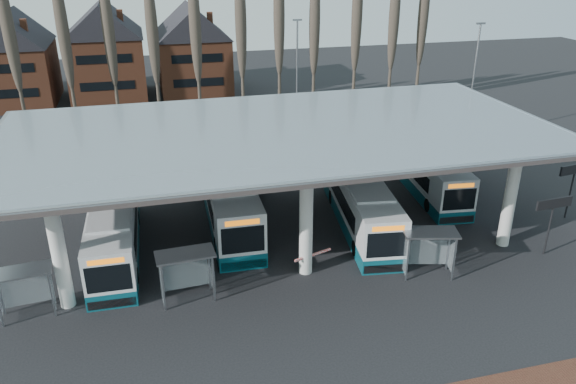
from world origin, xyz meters
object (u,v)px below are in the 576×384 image
object	(u,v)px
bus_1	(228,197)
shelter_2	(429,242)
bus_0	(114,229)
bus_2	(360,203)
shelter_1	(186,265)
shelter_0	(24,282)
bus_3	(426,170)

from	to	relation	value
bus_1	shelter_2	bearing A→B (deg)	-42.40
bus_0	bus_1	world-z (taller)	bus_1
bus_2	shelter_2	bearing A→B (deg)	-70.01
bus_0	shelter_1	xyz separation A→B (m)	(3.48, -5.58, 0.42)
bus_1	bus_2	size ratio (longest dim) A/B	1.05
shelter_0	bus_3	bearing A→B (deg)	12.90
bus_0	shelter_0	xyz separation A→B (m)	(-3.92, -5.00, 0.31)
bus_2	bus_3	xyz separation A→B (m)	(6.50, 4.05, -0.05)
shelter_1	shelter_2	xyz separation A→B (m)	(12.46, -0.94, -0.01)
bus_1	shelter_0	bearing A→B (deg)	-143.82
shelter_0	shelter_2	distance (m)	19.91
bus_3	shelter_2	distance (m)	11.52
bus_1	shelter_2	size ratio (longest dim) A/B	4.04
shelter_2	shelter_1	bearing A→B (deg)	-169.97
bus_0	bus_1	distance (m)	7.20
shelter_0	bus_0	bearing A→B (deg)	45.50
bus_3	shelter_2	size ratio (longest dim) A/B	3.71
shelter_0	shelter_2	world-z (taller)	shelter_2
bus_3	shelter_1	xyz separation A→B (m)	(-17.62, -9.35, 0.43)
shelter_1	shelter_2	world-z (taller)	shelter_1
shelter_0	shelter_1	world-z (taller)	shelter_1
shelter_2	bus_3	bearing A→B (deg)	77.72
bus_2	shelter_2	distance (m)	6.39
bus_2	shelter_1	xyz separation A→B (m)	(-11.11, -5.30, 0.38)
shelter_1	bus_1	bearing A→B (deg)	63.67
bus_1	bus_3	bearing A→B (deg)	7.46
bus_1	bus_3	world-z (taller)	bus_1
bus_1	bus_0	bearing A→B (deg)	-159.20
bus_0	shelter_2	world-z (taller)	bus_0
bus_0	bus_3	bearing A→B (deg)	11.40
bus_3	shelter_1	bearing A→B (deg)	-145.72
shelter_0	shelter_1	size ratio (longest dim) A/B	0.96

